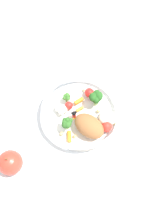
% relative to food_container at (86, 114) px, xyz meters
% --- Properties ---
extents(ground_plane, '(2.40, 2.40, 0.00)m').
position_rel_food_container_xyz_m(ground_plane, '(0.02, 0.01, -0.03)').
color(ground_plane, white).
extents(food_container, '(0.24, 0.24, 0.07)m').
position_rel_food_container_xyz_m(food_container, '(0.00, 0.00, 0.00)').
color(food_container, white).
rests_on(food_container, ground_plane).
extents(loose_apple, '(0.07, 0.07, 0.08)m').
position_rel_food_container_xyz_m(loose_apple, '(-0.17, 0.19, 0.00)').
color(loose_apple, '#BC3828').
rests_on(loose_apple, ground_plane).
extents(folded_napkin, '(0.14, 0.16, 0.01)m').
position_rel_food_container_xyz_m(folded_napkin, '(0.18, -0.13, -0.03)').
color(folded_napkin, white).
rests_on(folded_napkin, ground_plane).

